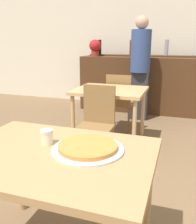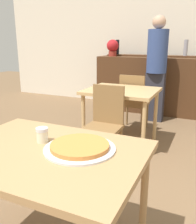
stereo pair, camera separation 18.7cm
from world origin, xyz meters
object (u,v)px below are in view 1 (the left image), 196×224
at_px(chair_far_side_back, 120,99).
at_px(pizza_tray, 88,148).
at_px(chair_far_side_front, 97,119).
at_px(cheese_shaker, 47,137).
at_px(potted_plant, 95,47).
at_px(person_standing, 140,65).

distance_m(chair_far_side_back, pizza_tray, 2.50).
height_order(chair_far_side_front, chair_far_side_back, same).
distance_m(pizza_tray, cheese_shaker, 0.27).
xyz_separation_m(chair_far_side_front, potted_plant, (-0.83, 2.34, 0.76)).
relative_size(chair_far_side_back, pizza_tray, 2.10).
distance_m(pizza_tray, person_standing, 3.16).
bearing_deg(chair_far_side_front, pizza_tray, -73.16).
relative_size(chair_far_side_back, cheese_shaker, 9.50).
relative_size(pizza_tray, cheese_shaker, 4.52).
bearing_deg(cheese_shaker, chair_far_side_back, 93.16).
distance_m(chair_far_side_back, cheese_shaker, 2.47).
relative_size(chair_far_side_back, potted_plant, 2.72).
distance_m(pizza_tray, potted_plant, 3.90).
xyz_separation_m(chair_far_side_front, cheese_shaker, (0.14, -1.33, 0.30)).
xyz_separation_m(pizza_tray, cheese_shaker, (-0.27, 0.00, 0.03)).
relative_size(chair_far_side_front, person_standing, 0.50).
xyz_separation_m(cheese_shaker, potted_plant, (-0.96, 3.67, 0.45)).
bearing_deg(chair_far_side_front, cheese_shaker, -84.21).
bearing_deg(potted_plant, cheese_shaker, -75.27).
xyz_separation_m(chair_far_side_back, cheese_shaker, (0.14, -2.45, 0.30)).
distance_m(chair_far_side_back, potted_plant, 1.66).
relative_size(pizza_tray, potted_plant, 1.29).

